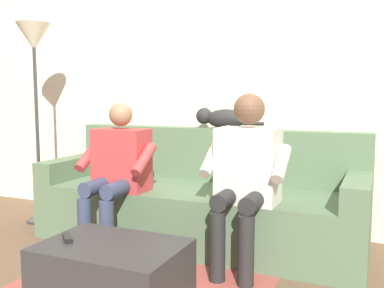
{
  "coord_description": "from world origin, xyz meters",
  "views": [
    {
      "loc": [
        -1.28,
        2.95,
        1.13
      ],
      "look_at": [
        0.0,
        0.03,
        0.77
      ],
      "focal_mm": 41.07,
      "sensor_mm": 36.0,
      "label": 1
    }
  ],
  "objects": [
    {
      "name": "ground_plane",
      "position": [
        0.0,
        0.6,
        0.0
      ],
      "size": [
        8.0,
        8.0,
        0.0
      ],
      "primitive_type": "plane",
      "color": "brown"
    },
    {
      "name": "back_wall",
      "position": [
        0.0,
        -0.64,
        1.27
      ],
      "size": [
        5.28,
        0.06,
        2.55
      ],
      "primitive_type": "cube",
      "color": "beige",
      "rests_on": "ground"
    },
    {
      "name": "couch",
      "position": [
        0.0,
        -0.13,
        0.29
      ],
      "size": [
        2.46,
        0.84,
        0.86
      ],
      "color": "#516B4C",
      "rests_on": "ground"
    },
    {
      "name": "coffee_table",
      "position": [
        0.0,
        1.08,
        0.18
      ],
      "size": [
        0.74,
        0.53,
        0.35
      ],
      "color": "#2D2D2D",
      "rests_on": "ground"
    },
    {
      "name": "person_left_seated",
      "position": [
        -0.48,
        0.26,
        0.65
      ],
      "size": [
        0.54,
        0.52,
        1.14
      ],
      "color": "beige",
      "rests_on": "ground"
    },
    {
      "name": "person_right_seated",
      "position": [
        0.48,
        0.29,
        0.61
      ],
      "size": [
        0.55,
        0.5,
        1.07
      ],
      "color": "#B23838",
      "rests_on": "ground"
    },
    {
      "name": "cat_on_backrest",
      "position": [
        -0.06,
        -0.42,
        0.94
      ],
      "size": [
        0.57,
        0.14,
        0.17
      ],
      "color": "black",
      "rests_on": "couch"
    },
    {
      "name": "remote_black",
      "position": [
        0.26,
        1.12,
        0.36
      ],
      "size": [
        0.13,
        0.13,
        0.02
      ],
      "primitive_type": "cube",
      "rotation": [
        0.0,
        0.0,
        2.38
      ],
      "color": "black",
      "rests_on": "coffee_table"
    },
    {
      "name": "floor_lamp",
      "position": [
        1.51,
        -0.02,
        1.49
      ],
      "size": [
        0.29,
        0.29,
        1.74
      ],
      "color": "#2D2D2D",
      "rests_on": "ground"
    }
  ]
}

